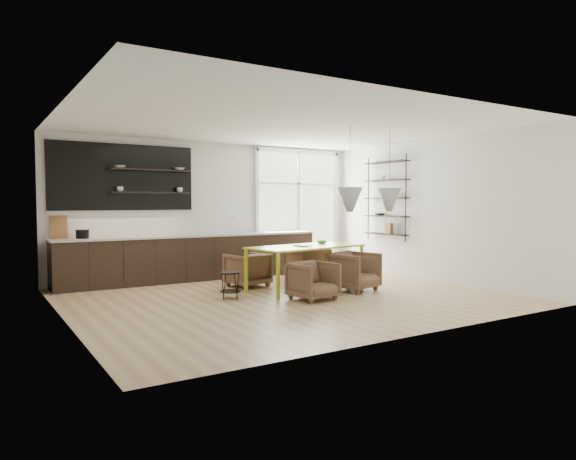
{
  "coord_description": "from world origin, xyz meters",
  "views": [
    {
      "loc": [
        -4.58,
        -7.34,
        1.59
      ],
      "look_at": [
        0.4,
        0.6,
        1.1
      ],
      "focal_mm": 32.0,
      "sensor_mm": 36.0,
      "label": 1
    }
  ],
  "objects_px": {
    "dining_table": "(306,249)",
    "armchair_back_left": "(247,270)",
    "wire_stool": "(230,282)",
    "armchair_front_right": "(354,271)",
    "armchair_front_left": "(313,281)",
    "armchair_back_right": "(307,264)"
  },
  "relations": [
    {
      "from": "armchair_front_left",
      "to": "armchair_front_right",
      "type": "height_order",
      "value": "armchair_front_right"
    },
    {
      "from": "armchair_back_left",
      "to": "armchair_front_right",
      "type": "xyz_separation_m",
      "value": [
        1.42,
        -1.44,
        0.03
      ]
    },
    {
      "from": "armchair_back_right",
      "to": "armchair_front_right",
      "type": "relative_size",
      "value": 0.97
    },
    {
      "from": "armchair_back_left",
      "to": "armchair_back_right",
      "type": "relative_size",
      "value": 0.94
    },
    {
      "from": "armchair_front_left",
      "to": "armchair_front_right",
      "type": "xyz_separation_m",
      "value": [
        1.12,
        0.33,
        0.04
      ]
    },
    {
      "from": "armchair_front_left",
      "to": "wire_stool",
      "type": "xyz_separation_m",
      "value": [
        -1.12,
        0.81,
        -0.03
      ]
    },
    {
      "from": "dining_table",
      "to": "armchair_back_left",
      "type": "relative_size",
      "value": 3.28
    },
    {
      "from": "armchair_back_right",
      "to": "wire_stool",
      "type": "height_order",
      "value": "armchair_back_right"
    },
    {
      "from": "armchair_back_left",
      "to": "wire_stool",
      "type": "xyz_separation_m",
      "value": [
        -0.82,
        -0.96,
        -0.04
      ]
    },
    {
      "from": "dining_table",
      "to": "armchair_front_left",
      "type": "height_order",
      "value": "dining_table"
    },
    {
      "from": "armchair_front_left",
      "to": "armchair_back_left",
      "type": "bearing_deg",
      "value": 93.02
    },
    {
      "from": "armchair_back_left",
      "to": "dining_table",
      "type": "bearing_deg",
      "value": 124.23
    },
    {
      "from": "dining_table",
      "to": "wire_stool",
      "type": "distance_m",
      "value": 1.69
    },
    {
      "from": "dining_table",
      "to": "armchair_back_left",
      "type": "height_order",
      "value": "dining_table"
    },
    {
      "from": "dining_table",
      "to": "armchair_back_left",
      "type": "bearing_deg",
      "value": 125.63
    },
    {
      "from": "wire_stool",
      "to": "armchair_front_right",
      "type": "bearing_deg",
      "value": -12.04
    },
    {
      "from": "wire_stool",
      "to": "armchair_back_right",
      "type": "bearing_deg",
      "value": 23.81
    },
    {
      "from": "armchair_back_left",
      "to": "wire_stool",
      "type": "height_order",
      "value": "armchair_back_left"
    },
    {
      "from": "armchair_front_left",
      "to": "armchair_front_right",
      "type": "bearing_deg",
      "value": 9.63
    },
    {
      "from": "dining_table",
      "to": "armchair_front_right",
      "type": "bearing_deg",
      "value": -53.84
    },
    {
      "from": "dining_table",
      "to": "armchair_back_left",
      "type": "xyz_separation_m",
      "value": [
        -0.8,
        0.81,
        -0.42
      ]
    },
    {
      "from": "armchair_back_left",
      "to": "armchair_back_right",
      "type": "xyz_separation_m",
      "value": [
        1.38,
        0.02,
        0.02
      ]
    }
  ]
}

